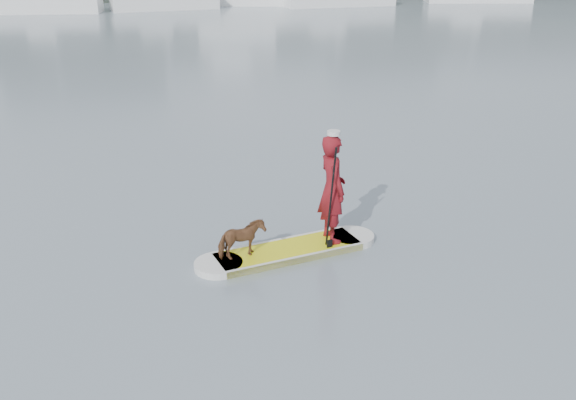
{
  "coord_description": "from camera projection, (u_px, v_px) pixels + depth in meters",
  "views": [
    {
      "loc": [
        -1.16,
        -7.24,
        5.01
      ],
      "look_at": [
        0.4,
        2.44,
        1.0
      ],
      "focal_mm": 40.0,
      "sensor_mm": 36.0,
      "label": 1
    }
  ],
  "objects": [
    {
      "name": "paddleboard",
      "position": [
        288.0,
        251.0,
        10.94
      ],
      "size": [
        3.21,
        1.47,
        0.12
      ],
      "rotation": [
        0.0,
        0.0,
        0.27
      ],
      "color": "yellow",
      "rests_on": "ground"
    },
    {
      "name": "white_cap",
      "position": [
        334.0,
        133.0,
        10.51
      ],
      "size": [
        0.22,
        0.22,
        0.07
      ],
      "primitive_type": "cylinder",
      "color": "silver",
      "rests_on": "paddler"
    },
    {
      "name": "sailboat_c",
      "position": [
        49.0,
        2.0,
        46.05
      ],
      "size": [
        7.28,
        2.84,
        10.25
      ],
      "rotation": [
        0.0,
        0.0,
        -0.07
      ],
      "color": "white",
      "rests_on": "ground"
    },
    {
      "name": "dog",
      "position": [
        241.0,
        240.0,
        10.47
      ],
      "size": [
        0.84,
        0.6,
        0.65
      ],
      "primitive_type": "imported",
      "rotation": [
        0.0,
        0.0,
        1.92
      ],
      "color": "#522F1C",
      "rests_on": "paddleboard"
    },
    {
      "name": "ground",
      "position": [
        288.0,
        337.0,
        8.68
      ],
      "size": [
        140.0,
        140.0,
        0.0
      ],
      "primitive_type": "plane",
      "color": "slate",
      "rests_on": "ground"
    },
    {
      "name": "paddler",
      "position": [
        332.0,
        189.0,
        10.88
      ],
      "size": [
        0.57,
        0.76,
        1.89
      ],
      "primitive_type": "imported",
      "rotation": [
        0.0,
        0.0,
        1.74
      ],
      "color": "maroon",
      "rests_on": "paddleboard"
    },
    {
      "name": "paddle",
      "position": [
        331.0,
        211.0,
        10.68
      ],
      "size": [
        0.11,
        0.3,
        2.0
      ],
      "rotation": [
        0.0,
        0.0,
        0.27
      ],
      "color": "black",
      "rests_on": "ground"
    }
  ]
}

